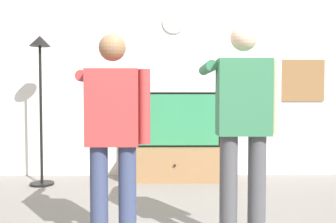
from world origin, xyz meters
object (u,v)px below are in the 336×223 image
framed_picture (300,80)px  floor_lamp (41,79)px  wall_clock (174,22)px  person_standing_nearer_lamp (113,129)px  tv_stand (174,164)px  person_standing_nearer_couch (243,123)px  television (174,120)px

framed_picture → floor_lamp: size_ratio=0.37×
wall_clock → person_standing_nearer_lamp: size_ratio=0.20×
tv_stand → floor_lamp: (-1.81, -0.29, 1.21)m
tv_stand → framed_picture: framed_picture is taller
person_standing_nearer_lamp → person_standing_nearer_couch: (1.02, -0.01, 0.05)m
wall_clock → television: bearing=-90.0°
wall_clock → tv_stand: bearing=-90.0°
floor_lamp → person_standing_nearer_couch: size_ratio=1.14×
television → person_standing_nearer_lamp: person_standing_nearer_lamp is taller
framed_picture → person_standing_nearer_lamp: framed_picture is taller
framed_picture → floor_lamp: bearing=-171.0°
tv_stand → framed_picture: size_ratio=1.89×
person_standing_nearer_couch → tv_stand: bearing=100.8°
person_standing_nearer_couch → framed_picture: bearing=62.0°
television → person_standing_nearer_couch: person_standing_nearer_couch is taller
tv_stand → wall_clock: wall_clock is taller
person_standing_nearer_lamp → floor_lamp: bearing=120.7°
wall_clock → framed_picture: 2.10m
wall_clock → floor_lamp: wall_clock is taller
television → tv_stand: bearing=-90.0°
television → person_standing_nearer_lamp: (-0.55, -2.47, 0.09)m
floor_lamp → wall_clock: bearing=17.9°
television → person_standing_nearer_couch: 2.53m
television → framed_picture: bearing=7.4°
framed_picture → floor_lamp: (-3.73, -0.59, -0.00)m
television → wall_clock: size_ratio=3.97×
floor_lamp → person_standing_nearer_couch: bearing=-43.2°
television → wall_clock: wall_clock is taller
television → person_standing_nearer_couch: bearing=-79.4°
television → floor_lamp: floor_lamp is taller
framed_picture → person_standing_nearer_lamp: (-2.46, -2.72, -0.49)m
television → framed_picture: framed_picture is taller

